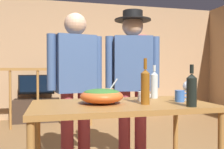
{
  "coord_description": "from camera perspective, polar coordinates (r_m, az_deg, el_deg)",
  "views": [
    {
      "loc": [
        -0.8,
        -2.4,
        1.08
      ],
      "look_at": [
        -0.25,
        -0.18,
        1.02
      ],
      "focal_mm": 39.05,
      "sensor_mm": 36.0,
      "label": 1
    }
  ],
  "objects": [
    {
      "name": "back_wall",
      "position": [
        5.59,
        -5.64,
        3.43
      ],
      "size": [
        6.35,
        0.1,
        2.57
      ],
      "primitive_type": "cube",
      "color": "tan",
      "rests_on": "ground_plane"
    },
    {
      "name": "framed_picture",
      "position": [
        5.85,
        6.03,
        7.26
      ],
      "size": [
        0.44,
        0.03,
        0.43
      ],
      "primitive_type": "cube",
      "color": "#CA6571"
    },
    {
      "name": "stair_railing",
      "position": [
        4.63,
        -17.21,
        -3.49
      ],
      "size": [
        2.9,
        0.1,
        1.15
      ],
      "color": "#9E6B33",
      "rests_on": "ground_plane"
    },
    {
      "name": "tv_console",
      "position": [
        5.26,
        -17.17,
        -8.0
      ],
      "size": [
        0.9,
        0.4,
        0.46
      ],
      "primitive_type": "cube",
      "color": "#38281E",
      "rests_on": "ground_plane"
    },
    {
      "name": "flat_screen_tv",
      "position": [
        5.17,
        -17.23,
        -2.35
      ],
      "size": [
        0.7,
        0.12,
        0.49
      ],
      "color": "black",
      "rests_on": "tv_console"
    },
    {
      "name": "serving_table",
      "position": [
        2.01,
        2.21,
        -8.91
      ],
      "size": [
        1.44,
        0.77,
        0.8
      ],
      "color": "#9E6B33",
      "rests_on": "ground_plane"
    },
    {
      "name": "salad_bowl",
      "position": [
        1.96,
        -2.44,
        -4.89
      ],
      "size": [
        0.35,
        0.35,
        0.2
      ],
      "color": "#DB5B23",
      "rests_on": "serving_table"
    },
    {
      "name": "wine_glass",
      "position": [
        2.26,
        17.34,
        -2.85
      ],
      "size": [
        0.09,
        0.09,
        0.17
      ],
      "color": "silver",
      "rests_on": "serving_table"
    },
    {
      "name": "wine_bottle_amber",
      "position": [
        1.94,
        7.79,
        -2.64
      ],
      "size": [
        0.07,
        0.07,
        0.36
      ],
      "color": "brown",
      "rests_on": "serving_table"
    },
    {
      "name": "wine_bottle_clear",
      "position": [
        2.36,
        9.86,
        -2.27
      ],
      "size": [
        0.07,
        0.07,
        0.31
      ],
      "color": "silver",
      "rests_on": "serving_table"
    },
    {
      "name": "wine_bottle_dark",
      "position": [
        1.9,
        18.14,
        -3.31
      ],
      "size": [
        0.08,
        0.08,
        0.31
      ],
      "color": "black",
      "rests_on": "serving_table"
    },
    {
      "name": "mug_white",
      "position": [
        2.13,
        7.23,
        -5.08
      ],
      "size": [
        0.12,
        0.08,
        0.08
      ],
      "color": "white",
      "rests_on": "serving_table"
    },
    {
      "name": "mug_blue",
      "position": [
        2.15,
        15.62,
        -4.87
      ],
      "size": [
        0.12,
        0.08,
        0.1
      ],
      "color": "#3866B2",
      "rests_on": "serving_table"
    },
    {
      "name": "person_standing_left",
      "position": [
        2.56,
        -8.54,
        -0.85
      ],
      "size": [
        0.57,
        0.29,
        1.66
      ],
      "rotation": [
        0.0,
        0.0,
        3.32
      ],
      "color": "#9E3842",
      "rests_on": "ground_plane"
    },
    {
      "name": "person_standing_right",
      "position": [
        2.69,
        4.84,
        0.29
      ],
      "size": [
        0.59,
        0.4,
        1.71
      ],
      "rotation": [
        0.0,
        0.0,
        2.96
      ],
      "color": "#9E3842",
      "rests_on": "ground_plane"
    }
  ]
}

